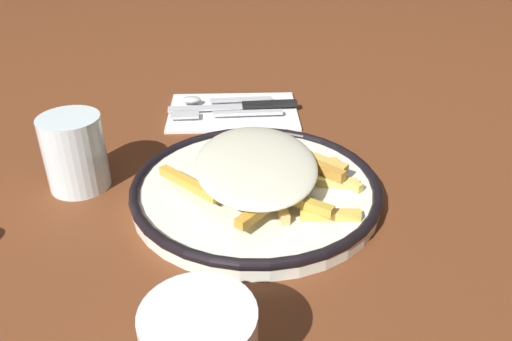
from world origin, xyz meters
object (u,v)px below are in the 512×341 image
Objects in this scene: knife at (245,105)px; water_glass at (75,153)px; napkin at (233,110)px; plate at (256,189)px; fork at (226,114)px; spoon at (211,100)px; fries_heap at (258,167)px.

water_glass reaches higher than knife.
napkin is at bearing 90.56° from knife.
plate is 0.25m from napkin.
plate is 0.23m from fork.
spoon is (0.03, 0.05, 0.00)m from knife.
fries_heap is 0.23m from fork.
fries_heap is at bearing -49.69° from plate.
fries_heap is 0.25m from napkin.
spoon reaches higher than knife.
plate is 0.03m from fries_heap.
knife is 0.06m from spoon.
fork is 1.89× the size of water_glass.
knife is at bearing -89.44° from napkin.
fries_heap is 1.14× the size of napkin.
fork reaches higher than napkin.
fries_heap is 0.22m from water_glass.
napkin is (0.25, 0.01, -0.01)m from plate.
plate is 1.70× the size of fork.
plate is 1.44× the size of napkin.
plate is at bearing 130.31° from fries_heap.
water_glass is (-0.23, 0.17, 0.03)m from spoon.
spoon is at bearing 10.51° from fries_heap.
fork is (-0.03, 0.01, 0.01)m from napkin.
spoon is (0.28, 0.05, -0.03)m from fries_heap.
spoon reaches higher than napkin.
plate is 0.25m from knife.
napkin is 0.03m from fork.
napkin is 1.18× the size of fork.
water_glass is at bearing 132.75° from knife.
napkin is 1.36× the size of spoon.
fork is 0.84× the size of knife.
spoon is (0.03, 0.03, 0.01)m from napkin.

